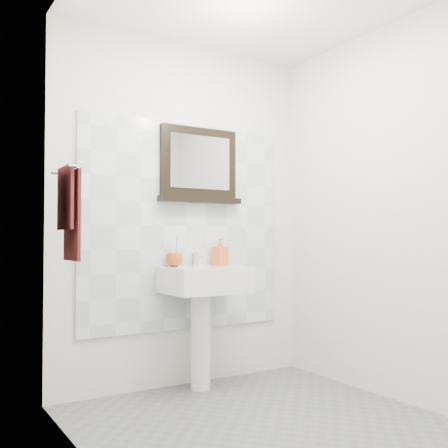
% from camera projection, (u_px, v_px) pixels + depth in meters
% --- Properties ---
extents(floor, '(2.00, 2.20, 0.01)m').
position_uv_depth(floor, '(276.00, 431.00, 2.87)').
color(floor, slate).
rests_on(floor, ground).
extents(back_wall, '(2.00, 0.01, 2.50)m').
position_uv_depth(back_wall, '(185.00, 212.00, 3.84)').
color(back_wall, silver).
rests_on(back_wall, ground).
extents(left_wall, '(0.01, 2.20, 2.50)m').
position_uv_depth(left_wall, '(100.00, 196.00, 2.38)').
color(left_wall, silver).
rests_on(left_wall, ground).
extents(right_wall, '(0.01, 2.20, 2.50)m').
position_uv_depth(right_wall, '(398.00, 209.00, 3.43)').
color(right_wall, silver).
rests_on(right_wall, ground).
extents(splashback, '(1.60, 0.02, 1.50)m').
position_uv_depth(splashback, '(185.00, 226.00, 3.83)').
color(splashback, silver).
rests_on(splashback, back_wall).
extents(pedestal_sink, '(0.55, 0.44, 0.96)m').
position_uv_depth(pedestal_sink, '(204.00, 293.00, 3.65)').
color(pedestal_sink, white).
rests_on(pedestal_sink, ground).
extents(toothbrush_cup, '(0.13, 0.13, 0.09)m').
position_uv_depth(toothbrush_cup, '(174.00, 260.00, 3.67)').
color(toothbrush_cup, '#AF4414').
rests_on(toothbrush_cup, pedestal_sink).
extents(toothbrushes, '(0.05, 0.04, 0.21)m').
position_uv_depth(toothbrushes, '(174.00, 249.00, 3.67)').
color(toothbrushes, white).
rests_on(toothbrushes, toothbrush_cup).
extents(soap_dispenser, '(0.11, 0.11, 0.20)m').
position_uv_depth(soap_dispenser, '(220.00, 252.00, 3.87)').
color(soap_dispenser, red).
rests_on(soap_dispenser, pedestal_sink).
extents(framed_mirror, '(0.66, 0.11, 0.56)m').
position_uv_depth(framed_mirror, '(199.00, 167.00, 3.87)').
color(framed_mirror, black).
rests_on(framed_mirror, back_wall).
extents(towel_bar, '(0.07, 0.40, 0.03)m').
position_uv_depth(towel_bar, '(68.00, 170.00, 3.04)').
color(towel_bar, silver).
rests_on(towel_bar, left_wall).
extents(hand_towel, '(0.06, 0.30, 0.55)m').
position_uv_depth(hand_towel, '(69.00, 206.00, 3.04)').
color(hand_towel, '#360F0F').
rests_on(hand_towel, towel_bar).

